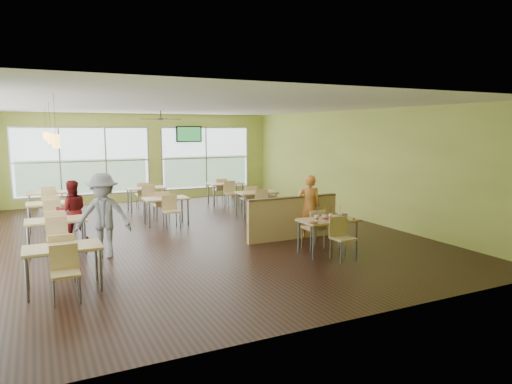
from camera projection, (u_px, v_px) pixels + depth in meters
room at (192, 171)px, 11.36m from camera, size 12.00×12.04×3.20m
window_bays at (70, 170)px, 12.97m from camera, size 9.24×10.24×2.38m
main_table at (328, 225)px, 9.68m from camera, size 1.22×1.52×0.87m
half_wall_divider at (293, 218)px, 10.99m from camera, size 2.40×0.14×1.04m
dining_tables at (137, 203)px, 12.56m from camera, size 6.92×8.72×0.87m
pendant_lights at (49, 137)px, 10.45m from camera, size 0.11×7.31×0.86m
ceiling_fan at (161, 119)px, 13.84m from camera, size 1.25×1.25×0.29m
tv_backwall at (189, 134)px, 17.27m from camera, size 1.00×0.07×0.60m
man_plaid at (309, 207)px, 11.04m from camera, size 0.67×0.57×1.56m
patron_maroon at (72, 211)px, 10.77m from camera, size 0.72×0.56×1.45m
patron_grey at (103, 216)px, 9.37m from camera, size 1.30×1.02×1.76m
cup_blue at (317, 218)px, 9.39m from camera, size 0.10×0.10×0.35m
cup_yellow at (324, 218)px, 9.40m from camera, size 0.10×0.10×0.37m
cup_red_near at (331, 216)px, 9.60m from camera, size 0.09×0.09×0.33m
cup_red_far at (340, 216)px, 9.71m from camera, size 0.09×0.09×0.31m
food_basket at (342, 215)px, 10.00m from camera, size 0.23×0.23×0.05m
ketchup_cup at (354, 219)px, 9.63m from camera, size 0.05×0.05×0.02m
wrapper_left at (314, 222)px, 9.24m from camera, size 0.20×0.19×0.04m
wrapper_mid at (325, 218)px, 9.68m from camera, size 0.23×0.21×0.05m
wrapper_right at (345, 220)px, 9.50m from camera, size 0.15×0.13×0.04m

